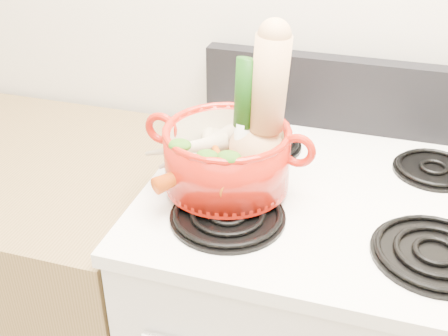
% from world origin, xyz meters
% --- Properties ---
extents(cooktop, '(0.78, 0.67, 0.03)m').
position_xyz_m(cooktop, '(0.00, 1.40, 0.93)').
color(cooktop, white).
rests_on(cooktop, stove_body).
extents(control_backsplash, '(0.76, 0.05, 0.18)m').
position_xyz_m(control_backsplash, '(0.00, 1.70, 1.04)').
color(control_backsplash, black).
rests_on(control_backsplash, cooktop).
extents(burner_front_left, '(0.22, 0.22, 0.02)m').
position_xyz_m(burner_front_left, '(-0.19, 1.24, 0.96)').
color(burner_front_left, black).
rests_on(burner_front_left, cooktop).
extents(burner_front_right, '(0.22, 0.22, 0.02)m').
position_xyz_m(burner_front_right, '(0.19, 1.24, 0.96)').
color(burner_front_right, black).
rests_on(burner_front_right, cooktop).
extents(burner_back_left, '(0.17, 0.17, 0.02)m').
position_xyz_m(burner_back_left, '(-0.19, 1.54, 0.96)').
color(burner_back_left, black).
rests_on(burner_back_left, cooktop).
extents(burner_back_right, '(0.17, 0.17, 0.02)m').
position_xyz_m(burner_back_right, '(0.19, 1.54, 0.96)').
color(burner_back_right, black).
rests_on(burner_back_right, cooktop).
extents(dutch_oven, '(0.26, 0.26, 0.12)m').
position_xyz_m(dutch_oven, '(-0.22, 1.33, 1.03)').
color(dutch_oven, '#A8160A').
rests_on(dutch_oven, burner_front_left).
extents(pot_handle_left, '(0.07, 0.02, 0.07)m').
position_xyz_m(pot_handle_left, '(-0.36, 1.34, 1.07)').
color(pot_handle_left, '#A8160A').
rests_on(pot_handle_left, dutch_oven).
extents(pot_handle_right, '(0.07, 0.02, 0.07)m').
position_xyz_m(pot_handle_right, '(-0.08, 1.33, 1.07)').
color(pot_handle_right, '#A8160A').
rests_on(pot_handle_right, dutch_oven).
extents(squash, '(0.15, 0.14, 0.30)m').
position_xyz_m(squash, '(-0.14, 1.36, 1.14)').
color(squash, tan).
rests_on(squash, dutch_oven).
extents(leek, '(0.05, 0.06, 0.25)m').
position_xyz_m(leek, '(-0.19, 1.34, 1.12)').
color(leek, silver).
rests_on(leek, dutch_oven).
extents(ginger, '(0.08, 0.06, 0.04)m').
position_xyz_m(ginger, '(-0.19, 1.42, 1.01)').
color(ginger, tan).
rests_on(ginger, dutch_oven).
extents(parsnip_0, '(0.08, 0.20, 0.06)m').
position_xyz_m(parsnip_0, '(-0.29, 1.36, 1.02)').
color(parsnip_0, beige).
rests_on(parsnip_0, dutch_oven).
extents(parsnip_1, '(0.15, 0.18, 0.06)m').
position_xyz_m(parsnip_1, '(-0.29, 1.37, 1.02)').
color(parsnip_1, beige).
rests_on(parsnip_1, dutch_oven).
extents(parsnip_2, '(0.10, 0.20, 0.06)m').
position_xyz_m(parsnip_2, '(-0.28, 1.38, 1.03)').
color(parsnip_2, beige).
rests_on(parsnip_2, dutch_oven).
extents(parsnip_3, '(0.18, 0.10, 0.05)m').
position_xyz_m(parsnip_3, '(-0.31, 1.35, 1.03)').
color(parsnip_3, beige).
rests_on(parsnip_3, dutch_oven).
extents(carrot_0, '(0.06, 0.16, 0.04)m').
position_xyz_m(carrot_0, '(-0.24, 1.30, 1.01)').
color(carrot_0, '#C13509').
rests_on(carrot_0, dutch_oven).
extents(carrot_1, '(0.12, 0.15, 0.05)m').
position_xyz_m(carrot_1, '(-0.27, 1.27, 1.02)').
color(carrot_1, '#C54F09').
rests_on(carrot_1, dutch_oven).
extents(carrot_2, '(0.12, 0.18, 0.05)m').
position_xyz_m(carrot_2, '(-0.22, 1.30, 1.03)').
color(carrot_2, '#D0560A').
rests_on(carrot_2, dutch_oven).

